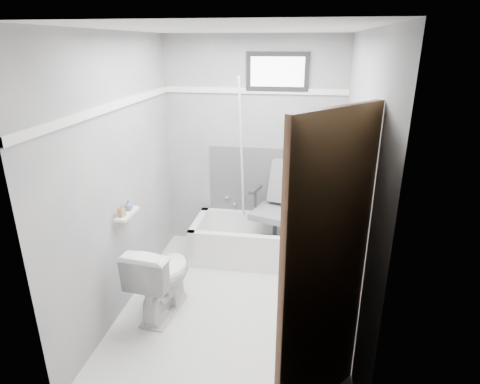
% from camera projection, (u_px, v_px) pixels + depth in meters
% --- Properties ---
extents(floor, '(2.60, 2.60, 0.00)m').
position_uv_depth(floor, '(234.00, 305.00, 3.75)').
color(floor, white).
rests_on(floor, ground).
extents(ceiling, '(2.60, 2.60, 0.00)m').
position_uv_depth(ceiling, '(232.00, 29.00, 2.92)').
color(ceiling, silver).
rests_on(ceiling, floor).
extents(wall_back, '(2.00, 0.02, 2.40)m').
position_uv_depth(wall_back, '(253.00, 147.00, 4.54)').
color(wall_back, gray).
rests_on(wall_back, floor).
extents(wall_front, '(2.00, 0.02, 2.40)m').
position_uv_depth(wall_front, '(191.00, 263.00, 2.13)').
color(wall_front, gray).
rests_on(wall_front, floor).
extents(wall_left, '(0.02, 2.60, 2.40)m').
position_uv_depth(wall_left, '(120.00, 178.00, 3.48)').
color(wall_left, gray).
rests_on(wall_left, floor).
extents(wall_right, '(0.02, 2.60, 2.40)m').
position_uv_depth(wall_right, '(357.00, 190.00, 3.19)').
color(wall_right, gray).
rests_on(wall_right, floor).
extents(bathtub, '(1.50, 0.70, 0.42)m').
position_uv_depth(bathtub, '(260.00, 240.00, 4.52)').
color(bathtub, white).
rests_on(bathtub, floor).
extents(office_chair, '(0.70, 0.70, 0.97)m').
position_uv_depth(office_chair, '(276.00, 207.00, 4.41)').
color(office_chair, slate).
rests_on(office_chair, bathtub).
extents(toilet, '(0.49, 0.76, 0.70)m').
position_uv_depth(toilet, '(162.00, 277.00, 3.55)').
color(toilet, white).
rests_on(toilet, floor).
extents(door, '(0.78, 0.78, 2.00)m').
position_uv_depth(door, '(377.00, 311.00, 2.08)').
color(door, '#512C1E').
rests_on(door, floor).
extents(window, '(0.66, 0.04, 0.40)m').
position_uv_depth(window, '(277.00, 72.00, 4.20)').
color(window, black).
rests_on(window, wall_back).
extents(backerboard, '(1.50, 0.02, 0.78)m').
position_uv_depth(backerboard, '(274.00, 181.00, 4.63)').
color(backerboard, '#4C4C4F').
rests_on(backerboard, wall_back).
extents(trim_back, '(2.00, 0.02, 0.06)m').
position_uv_depth(trim_back, '(254.00, 91.00, 4.31)').
color(trim_back, white).
rests_on(trim_back, wall_back).
extents(trim_left, '(0.02, 2.60, 0.06)m').
position_uv_depth(trim_left, '(114.00, 106.00, 3.26)').
color(trim_left, white).
rests_on(trim_left, wall_left).
extents(pole, '(0.02, 0.45, 1.91)m').
position_uv_depth(pole, '(242.00, 165.00, 4.38)').
color(pole, silver).
rests_on(pole, bathtub).
extents(shelf, '(0.10, 0.32, 0.02)m').
position_uv_depth(shelf, '(127.00, 214.00, 3.50)').
color(shelf, white).
rests_on(shelf, wall_left).
extents(soap_bottle_a, '(0.07, 0.07, 0.11)m').
position_uv_depth(soap_bottle_a, '(121.00, 211.00, 3.40)').
color(soap_bottle_a, '#A18750').
rests_on(soap_bottle_a, shelf).
extents(soap_bottle_b, '(0.09, 0.09, 0.10)m').
position_uv_depth(soap_bottle_b, '(128.00, 205.00, 3.54)').
color(soap_bottle_b, slate).
rests_on(soap_bottle_b, shelf).
extents(faucet, '(0.26, 0.10, 0.16)m').
position_uv_depth(faucet, '(236.00, 200.00, 4.77)').
color(faucet, silver).
rests_on(faucet, wall_back).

